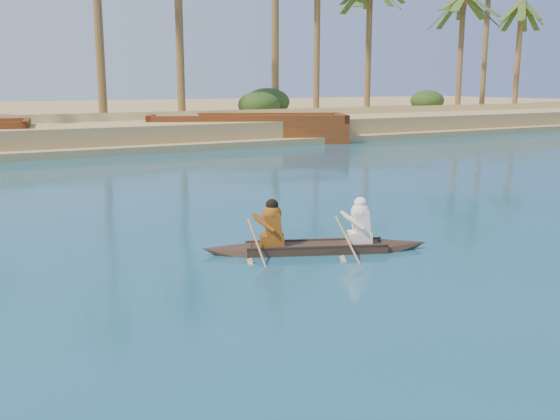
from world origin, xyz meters
TOP-DOWN VIEW (x-y plane):
  - ground at (0.00, 0.00)m, footprint 160.00×160.00m
  - canoe at (5.09, 2.71)m, footprint 4.60×2.41m
  - barge_right at (14.91, 25.54)m, footprint 12.03×8.25m

SIDE VIEW (x-z plane):
  - ground at x=0.00m, z-range 0.00..0.00m
  - canoe at x=5.09m, z-range -0.40..0.90m
  - barge_right at x=14.91m, z-range -0.29..1.63m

